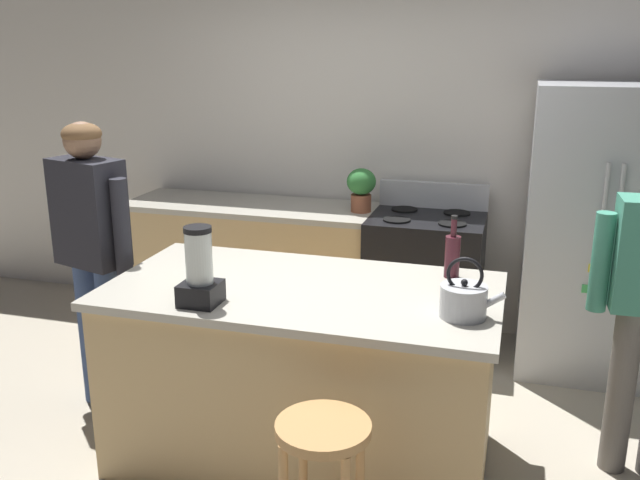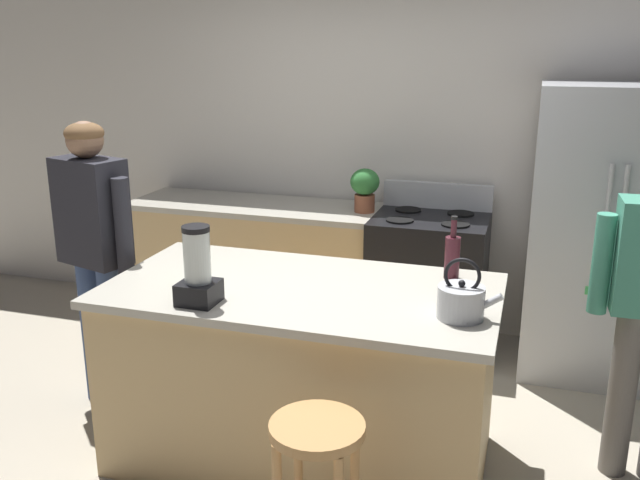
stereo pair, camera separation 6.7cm
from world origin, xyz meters
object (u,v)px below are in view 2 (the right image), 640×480
Objects in this scene: bottle_soda at (194,266)px; tea_kettle at (461,301)px; blender_appliance at (198,271)px; bottle_wine at (452,256)px; stove_range at (428,282)px; potted_plant at (365,187)px; refrigerator at (605,235)px; bar_stool at (317,462)px; person_by_island_left at (94,239)px; kitchen_island at (302,374)px.

tea_kettle reaches higher than bottle_soda.
blender_appliance is 1.24m from bottle_wine.
potted_plant is (-0.46, 0.03, 0.63)m from stove_range.
bar_stool is (-1.14, -2.30, -0.36)m from refrigerator.
person_by_island_left is at bearing 170.19° from tea_kettle.
kitchen_island is 0.95m from bottle_wine.
kitchen_island is 1.13× the size of person_by_island_left.
bottle_wine reaches higher than bar_stool.
blender_appliance is 1.13× the size of bottle_wine.
person_by_island_left reaches higher than stove_range.
potted_plant is 1.91m from tea_kettle.
tea_kettle is at bearing -1.56° from bottle_soda.
refrigerator is at bearing -1.87° from potted_plant.
blender_appliance is (-0.76, -1.86, 0.61)m from stove_range.
blender_appliance is (-1.84, -1.84, 0.17)m from refrigerator.
tea_kettle is at bearing -78.59° from bottle_wine.
person_by_island_left is at bearing -131.90° from potted_plant.
refrigerator is 2.61m from blender_appliance.
stove_range is at bearing 102.79° from tea_kettle.
refrigerator reaches higher than stove_range.
bottle_wine is at bearing -58.32° from potted_plant.
stove_range is (-1.08, 0.02, -0.44)m from refrigerator.
kitchen_island is 6.81× the size of tea_kettle.
stove_range is at bearing 88.66° from bar_stool.
tea_kettle is (0.44, 0.64, 0.46)m from bar_stool.
potted_plant is (-1.54, 0.05, 0.19)m from refrigerator.
potted_plant is 1.17× the size of bottle_soda.
bar_stool is 2.25× the size of bottle_wine.
blender_appliance is at bearing -137.48° from kitchen_island.
refrigerator is 1.41m from bottle_wine.
bar_stool is at bearing -67.29° from kitchen_island.
refrigerator is at bearing 63.71° from bar_stool.
bottle_soda is at bearing -104.35° from potted_plant.
bottle_wine is (-0.80, -1.15, 0.14)m from refrigerator.
refrigerator is (1.47, 1.50, 0.44)m from kitchen_island.
refrigerator reaches higher than bottle_soda.
person_by_island_left is 1.96m from bar_stool.
refrigerator reaches higher than bar_stool.
bottle_soda is 1.27m from tea_kettle.
person_by_island_left reaches higher than kitchen_island.
kitchen_island is 2.64× the size of bar_stool.
kitchen_island is at bearing 14.09° from bottle_soda.
person_by_island_left is (-1.29, 0.20, 0.54)m from kitchen_island.
bottle_wine is 1.26m from bottle_soda.
bottle_wine is (1.04, 0.68, -0.04)m from blender_appliance.
stove_range is at bearing 61.62° from bottle_soda.
bottle_soda is at bearing -118.38° from stove_range.
tea_kettle is (-0.70, -1.66, 0.10)m from refrigerator.
bar_stool is at bearing -91.34° from stove_range.
potted_plant is (-0.07, 1.55, 0.64)m from kitchen_island.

